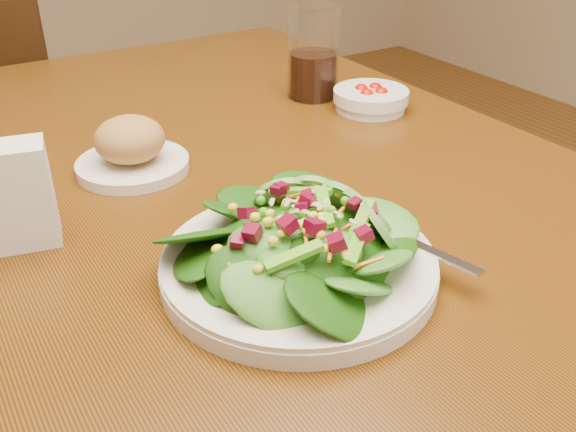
{
  "coord_description": "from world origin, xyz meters",
  "views": [
    {
      "loc": [
        -0.35,
        -0.67,
        1.13
      ],
      "look_at": [
        -0.06,
        -0.2,
        0.81
      ],
      "focal_mm": 40.0,
      "sensor_mm": 36.0,
      "label": 1
    }
  ],
  "objects": [
    {
      "name": "salad_plate",
      "position": [
        -0.05,
        -0.22,
        0.78
      ],
      "size": [
        0.28,
        0.28,
        0.08
      ],
      "rotation": [
        0.0,
        0.0,
        -0.19
      ],
      "color": "white",
      "rests_on": "dining_table"
    },
    {
      "name": "drinking_glass",
      "position": [
        0.26,
        0.22,
        0.82
      ],
      "size": [
        0.09,
        0.09,
        0.15
      ],
      "color": "silver",
      "rests_on": "dining_table"
    },
    {
      "name": "napkin_holder",
      "position": [
        -0.28,
        -0.01,
        0.81
      ],
      "size": [
        0.1,
        0.07,
        0.12
      ],
      "rotation": [
        0.0,
        0.0,
        -0.23
      ],
      "color": "white",
      "rests_on": "dining_table"
    },
    {
      "name": "tomato_bowl",
      "position": [
        0.31,
        0.12,
        0.77
      ],
      "size": [
        0.12,
        0.12,
        0.04
      ],
      "color": "white",
      "rests_on": "dining_table"
    },
    {
      "name": "bread_plate",
      "position": [
        -0.11,
        0.1,
        0.78
      ],
      "size": [
        0.15,
        0.15,
        0.08
      ],
      "color": "white",
      "rests_on": "dining_table"
    },
    {
      "name": "dining_table",
      "position": [
        0.0,
        0.0,
        0.65
      ],
      "size": [
        0.9,
        1.4,
        0.75
      ],
      "color": "#63360A",
      "rests_on": "ground_plane"
    }
  ]
}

